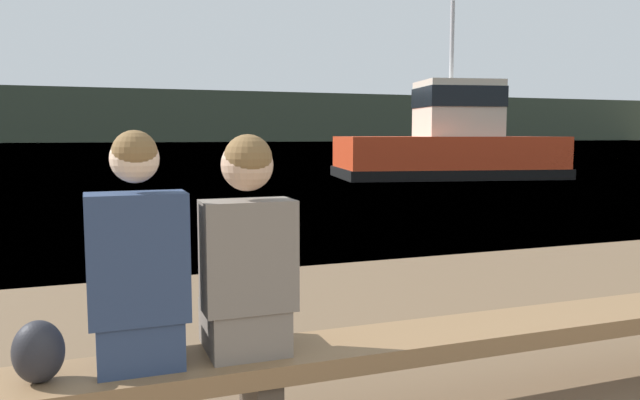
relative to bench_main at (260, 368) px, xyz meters
The scene contains 7 objects.
water_surface 123.62m from the bench_main, 89.97° to the left, with size 240.00×240.00×0.00m, color #426B8E.
far_shoreline 117.42m from the bench_main, 89.96° to the left, with size 600.00×12.00×9.38m, color #384233.
bench_main is the anchor object (origin of this frame).
person_left 0.73m from the bench_main, behind, with size 0.41×0.41×1.01m.
person_right 0.52m from the bench_main, behind, with size 0.41×0.42×0.99m.
shopping_bag 0.94m from the bench_main, behind, with size 0.20×0.18×0.25m.
tugboat_red 18.51m from the bench_main, 55.28° to the left, with size 7.76×4.94×5.72m.
Camera 1 is at (-0.78, 0.18, 1.43)m, focal length 35.00 mm.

